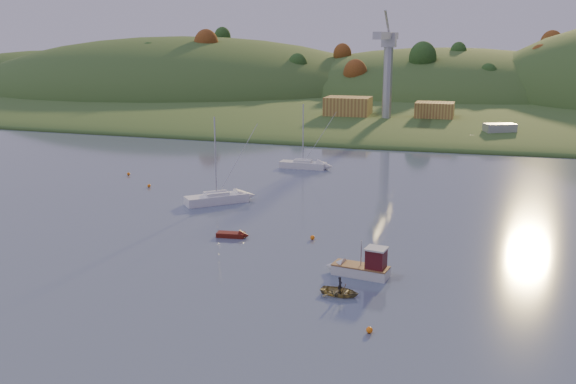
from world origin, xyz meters
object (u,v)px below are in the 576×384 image
(sailboat_far, at_px, (303,164))
(red_tender, at_px, (237,235))
(sailboat_near, at_px, (217,198))
(canoe, at_px, (340,291))
(fishing_boat, at_px, (357,266))

(sailboat_far, xyz_separation_m, red_tender, (3.30, -39.30, -0.45))
(sailboat_near, height_order, canoe, sailboat_near)
(sailboat_far, bearing_deg, fishing_boat, -68.34)
(sailboat_far, xyz_separation_m, canoe, (17.73, -52.09, -0.36))
(fishing_boat, distance_m, sailboat_near, 30.95)
(sailboat_near, xyz_separation_m, sailboat_far, (4.72, 26.11, -0.04))
(sailboat_far, bearing_deg, canoe, -70.72)
(sailboat_near, distance_m, sailboat_far, 26.53)
(sailboat_far, height_order, canoe, sailboat_far)
(canoe, bearing_deg, fishing_boat, 2.41)
(fishing_boat, xyz_separation_m, sailboat_near, (-22.90, 20.82, -0.12))
(sailboat_near, xyz_separation_m, canoe, (22.45, -25.99, -0.40))
(fishing_boat, relative_size, canoe, 1.88)
(sailboat_far, height_order, red_tender, sailboat_far)
(fishing_boat, xyz_separation_m, canoe, (-0.45, -5.16, -0.51))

